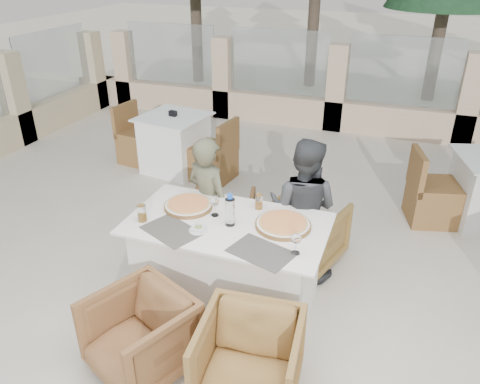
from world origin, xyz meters
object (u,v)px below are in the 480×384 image
(dining_table, at_px, (228,262))
(diner_left, at_px, (209,204))
(wine_glass_corner, at_px, (296,243))
(diner_right, at_px, (303,209))
(olive_dish, at_px, (198,228))
(armchair_far_right, at_px, (305,233))
(bg_table_a, at_px, (175,143))
(pizza_left, at_px, (188,205))
(beer_glass_right, at_px, (259,202))
(armchair_far_left, at_px, (222,222))
(armchair_near_right, at_px, (249,361))
(wine_glass_centre, at_px, (215,206))
(beer_glass_left, at_px, (142,213))
(water_bottle, at_px, (230,210))
(armchair_near_left, at_px, (140,335))
(pizza_right, at_px, (283,224))

(dining_table, distance_m, diner_left, 0.63)
(wine_glass_corner, relative_size, diner_left, 0.14)
(diner_right, bearing_deg, olive_dish, 56.92)
(armchair_far_right, bearing_deg, bg_table_a, -17.54)
(dining_table, distance_m, pizza_left, 0.58)
(dining_table, relative_size, diner_left, 1.24)
(beer_glass_right, relative_size, bg_table_a, 0.08)
(armchair_far_left, relative_size, armchair_near_right, 0.94)
(pizza_left, height_order, armchair_near_right, pizza_left)
(dining_table, height_order, pizza_left, pizza_left)
(wine_glass_centre, relative_size, beer_glass_left, 1.31)
(wine_glass_corner, xyz_separation_m, diner_right, (-0.13, 0.84, -0.20))
(armchair_near_right, bearing_deg, olive_dish, 128.31)
(wine_glass_centre, bearing_deg, water_bottle, -28.76)
(olive_dish, bearing_deg, pizza_left, 127.10)
(armchair_far_left, relative_size, armchair_far_right, 0.94)
(wine_glass_corner, height_order, armchair_near_right, wine_glass_corner)
(pizza_left, height_order, bg_table_a, pizza_left)
(dining_table, height_order, diner_right, diner_right)
(diner_right, bearing_deg, diner_left, 16.61)
(olive_dish, height_order, armchair_near_right, olive_dish)
(wine_glass_centre, height_order, armchair_near_right, wine_glass_centre)
(beer_glass_right, distance_m, armchair_near_left, 1.41)
(pizza_right, xyz_separation_m, bg_table_a, (-2.09, 2.19, -0.41))
(dining_table, xyz_separation_m, wine_glass_centre, (-0.14, 0.07, 0.48))
(diner_left, bearing_deg, wine_glass_centre, 141.72)
(pizza_right, bearing_deg, diner_left, 155.87)
(armchair_far_left, bearing_deg, beer_glass_left, 59.25)
(water_bottle, relative_size, armchair_far_right, 0.40)
(wine_glass_centre, xyz_separation_m, beer_glass_left, (-0.51, -0.28, -0.02))
(wine_glass_corner, height_order, bg_table_a, wine_glass_corner)
(wine_glass_centre, bearing_deg, diner_right, 40.71)
(pizza_left, bearing_deg, wine_glass_corner, -18.97)
(wine_glass_corner, bearing_deg, beer_glass_left, 178.81)
(water_bottle, xyz_separation_m, olive_dish, (-0.20, -0.17, -0.11))
(beer_glass_left, relative_size, diner_left, 0.11)
(armchair_near_left, relative_size, diner_right, 0.50)
(wine_glass_corner, distance_m, armchair_near_left, 1.28)
(beer_glass_right, distance_m, diner_right, 0.47)
(wine_glass_centre, distance_m, diner_left, 0.49)
(wine_glass_corner, height_order, beer_glass_right, wine_glass_corner)
(armchair_near_right, bearing_deg, beer_glass_left, 144.18)
(pizza_right, bearing_deg, pizza_left, 178.31)
(beer_glass_right, xyz_separation_m, armchair_far_left, (-0.52, 0.44, -0.55))
(beer_glass_left, relative_size, armchair_near_right, 0.21)
(water_bottle, distance_m, wine_glass_centre, 0.20)
(diner_left, bearing_deg, beer_glass_right, -173.96)
(pizza_right, distance_m, armchair_far_left, 1.14)
(water_bottle, height_order, bg_table_a, water_bottle)
(wine_glass_centre, relative_size, diner_right, 0.14)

